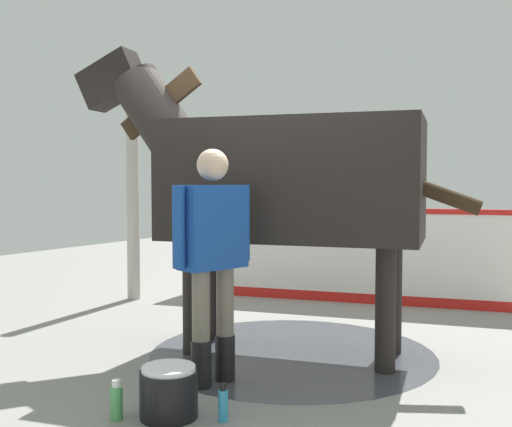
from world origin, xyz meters
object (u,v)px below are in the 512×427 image
at_px(horse, 278,177).
at_px(wash_bucket, 169,392).
at_px(handler, 213,249).
at_px(bottle_shampoo, 223,404).
at_px(bottle_spray, 116,401).

distance_m(horse, wash_bucket, 2.13).
bearing_deg(handler, horse, 106.80).
bearing_deg(wash_bucket, horse, 5.54).
xyz_separation_m(wash_bucket, bottle_shampoo, (0.13, -0.33, -0.05)).
distance_m(bottle_shampoo, bottle_spray, 0.67).
height_order(bottle_shampoo, bottle_spray, bottle_spray).
bearing_deg(bottle_spray, horse, -2.91).
height_order(handler, bottle_spray, handler).
xyz_separation_m(horse, bottle_spray, (-1.84, 0.09, -1.40)).
relative_size(bottle_shampoo, bottle_spray, 0.95).
bearing_deg(bottle_spray, handler, -7.60).
bearing_deg(horse, wash_bucket, 81.41).
xyz_separation_m(handler, bottle_spray, (-0.86, 0.12, -0.88)).
distance_m(horse, handler, 1.10).
relative_size(horse, wash_bucket, 9.61).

